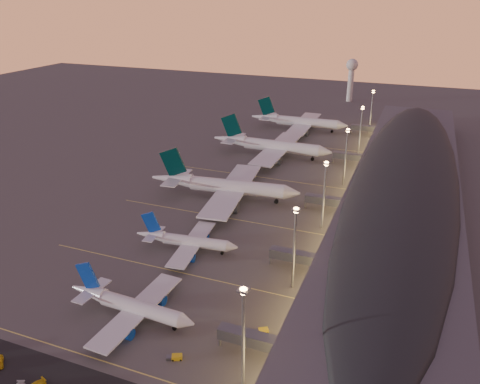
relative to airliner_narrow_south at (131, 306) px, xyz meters
The scene contains 12 objects.
ground 28.81m from the airliner_narrow_south, 89.62° to the left, with size 700.00×700.00×0.00m, color #45423F.
airliner_narrow_south is the anchor object (origin of this frame).
airliner_narrow_north 36.81m from the airliner_narrow_south, 93.94° to the left, with size 35.63×32.03×12.72m.
airliner_wide_near 81.03m from the airliner_narrow_south, 95.40° to the left, with size 63.95×58.66×20.46m.
airliner_wide_mid 140.53m from the airliner_narrow_south, 92.62° to the left, with size 64.26×58.26×20.63m.
airliner_wide_far 194.52m from the airliner_narrow_south, 91.73° to the left, with size 60.83×55.25×19.50m.
terminal_building 118.69m from the airliner_narrow_south, 58.46° to the left, with size 56.35×255.00×17.46m.
light_masts 101.32m from the airliner_narrow_south, 68.86° to the left, with size 2.20×217.20×25.90m.
radar_tower 289.35m from the airliner_narrow_south, 87.98° to the left, with size 9.00×9.00×32.50m.
lane_markings 68.68m from the airliner_narrow_south, 89.84° to the left, with size 90.00×180.36×0.00m.
baggage_tug_a 20.92m from the airliner_narrow_south, 27.76° to the right, with size 3.96×2.83×1.10m.
baggage_tug_b 35.06m from the airliner_narrow_south, 10.83° to the left, with size 3.91×3.16×1.11m.
Camera 1 is at (63.57, -112.33, 79.72)m, focal length 35.00 mm.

